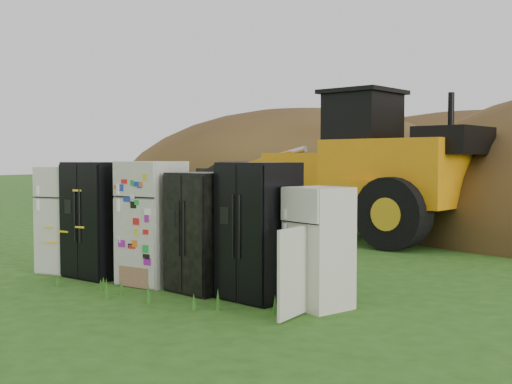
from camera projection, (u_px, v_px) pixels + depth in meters
ground at (177, 287)px, 9.59m from camera, size 120.00×120.00×0.00m
fridge_leftmost at (68, 219)px, 10.87m from camera, size 0.92×0.90×1.79m
fridge_black_side at (99, 220)px, 10.44m from camera, size 1.02×0.82×1.87m
fridge_sticker at (152, 223)px, 9.86m from camera, size 0.86×0.80×1.89m
fridge_dark_mid at (203, 232)px, 9.28m from camera, size 0.99×0.86×1.73m
fridge_black_right at (259, 231)px, 8.76m from camera, size 1.06×0.93×1.88m
fridge_open_door at (319, 248)px, 8.25m from camera, size 0.88×0.84×1.57m
wheel_loader at (331, 165)px, 15.88m from camera, size 7.67×3.92×3.55m
dirt_mound_left at (295, 207)px, 25.29m from camera, size 16.22×12.16×7.78m
dirt_mound_back at (479, 207)px, 25.49m from camera, size 19.93×13.28×7.67m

